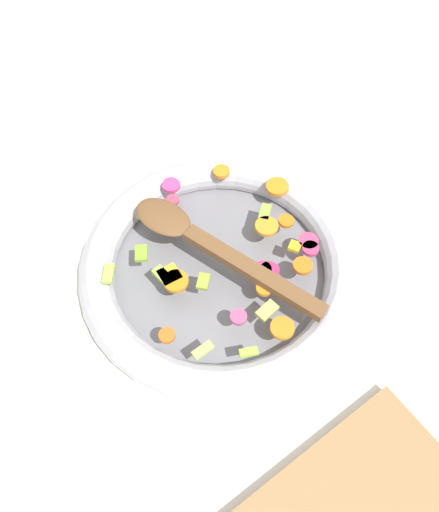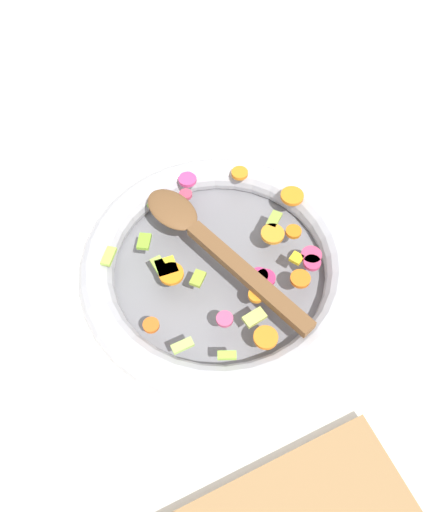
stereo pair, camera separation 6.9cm
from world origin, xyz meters
name	(u,v)px [view 1 (the left image)]	position (x,y,z in m)	size (l,w,h in m)	color
ground_plane	(220,274)	(0.00, 0.00, 0.00)	(4.00, 4.00, 0.00)	silver
skillet	(220,267)	(0.00, 0.00, 0.02)	(0.40, 0.40, 0.05)	slate
chopped_vegetables	(232,251)	(0.02, -0.01, 0.05)	(0.32, 0.32, 0.01)	orange
wooden_spoon	(205,242)	(-0.01, 0.02, 0.06)	(0.13, 0.31, 0.01)	brown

